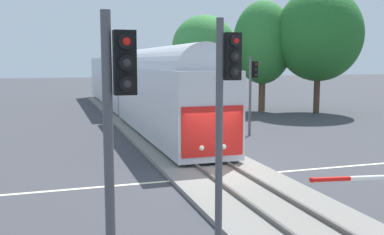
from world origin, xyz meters
The scene contains 10 objects.
ground_plane centered at (0.00, 0.00, 0.00)m, with size 220.00×220.00×0.00m, color #3D3D42.
road_centre_stripe centered at (0.00, 0.00, 0.00)m, with size 44.00×0.20×0.01m.
railway_track centered at (0.00, 0.00, 0.10)m, with size 4.40×80.00×0.32m.
commuter_train centered at (0.00, 20.16, 2.78)m, with size 3.04×41.11×5.16m.
traffic_signal_far_side centered at (5.37, 8.66, 3.30)m, with size 0.53×0.38×4.91m.
traffic_signal_median centered at (-2.88, -7.50, 3.71)m, with size 0.53×0.38×5.54m.
traffic_signal_near_left centered at (-5.46, -9.37, 3.64)m, with size 0.53×0.38×5.42m.
elm_centre_background centered at (7.18, 23.13, 5.89)m, with size 5.90×5.90×8.83m.
maple_right_background centered at (16.06, 18.02, 6.89)m, with size 7.58×7.58×10.96m.
oak_far_right centered at (12.02, 20.73, 6.26)m, with size 5.42×5.42×10.04m.
Camera 1 is at (-6.41, -16.31, 4.66)m, focal length 41.62 mm.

